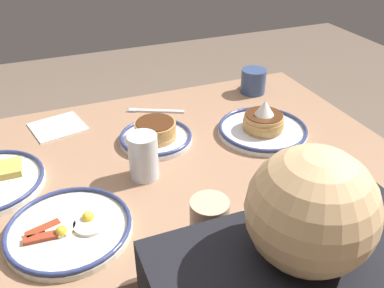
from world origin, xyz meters
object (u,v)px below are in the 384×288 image
drinking_glass (144,159)px  butter_knife (257,208)px  plate_near_main (262,126)px  paper_napkin (58,127)px  fork_near (155,111)px  plate_far_side (69,229)px  plate_center_pancakes (156,135)px  coffee_mug (253,81)px

drinking_glass → butter_knife: drinking_glass is taller
plate_near_main → paper_napkin: bearing=-25.0°
plate_near_main → fork_near: size_ratio=1.48×
drinking_glass → plate_far_side: bearing=33.7°
plate_center_pancakes → paper_napkin: plate_center_pancakes is taller
paper_napkin → butter_knife: (-0.38, 0.56, 0.00)m
plate_near_main → drinking_glass: bearing=11.6°
plate_near_main → fork_near: (0.26, -0.25, -0.02)m
plate_near_main → fork_near: 0.36m
plate_near_main → plate_center_pancakes: plate_near_main is taller
plate_near_main → plate_center_pancakes: (0.31, -0.07, -0.00)m
plate_near_main → drinking_glass: (0.39, 0.08, 0.03)m
fork_near → plate_far_side: bearing=54.2°
drinking_glass → butter_knife: size_ratio=0.54×
plate_far_side → butter_knife: plate_far_side is taller
drinking_glass → fork_near: size_ratio=0.67×
coffee_mug → fork_near: bearing=2.4°
drinking_glass → plate_center_pancakes: bearing=-117.4°
paper_napkin → butter_knife: 0.68m
plate_near_main → plate_center_pancakes: bearing=-13.0°
plate_near_main → coffee_mug: size_ratio=2.38×
plate_near_main → butter_knife: 0.35m
fork_near → drinking_glass: bearing=68.2°
plate_near_main → coffee_mug: (-0.12, -0.27, 0.02)m
plate_far_side → drinking_glass: drinking_glass is taller
butter_knife → fork_near: bearing=-82.7°
plate_far_side → butter_knife: 0.42m
drinking_glass → paper_napkin: 0.39m
plate_near_main → paper_napkin: plate_near_main is taller
plate_center_pancakes → butter_knife: (-0.12, 0.37, -0.02)m
plate_center_pancakes → fork_near: (-0.05, -0.18, -0.02)m
coffee_mug → butter_knife: size_ratio=0.50×
plate_near_main → paper_napkin: (0.57, -0.26, -0.02)m
coffee_mug → drinking_glass: 0.62m
paper_napkin → butter_knife: bearing=124.1°
plate_far_side → coffee_mug: bearing=-145.7°
plate_near_main → butter_knife: size_ratio=1.18×
plate_center_pancakes → plate_far_side: 0.41m
fork_near → butter_knife: 0.56m
plate_far_side → butter_knife: bearing=168.9°
plate_center_pancakes → paper_napkin: bearing=-37.0°
paper_napkin → fork_near: bearing=177.8°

